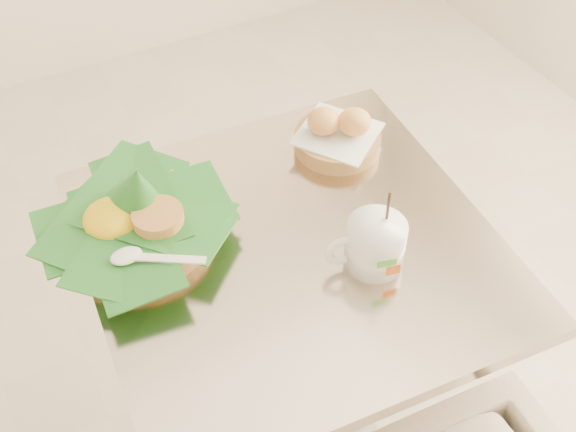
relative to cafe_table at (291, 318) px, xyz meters
name	(u,v)px	position (x,y,z in m)	size (l,w,h in m)	color
cafe_table	(291,318)	(0.00, 0.00, 0.00)	(0.74, 0.74, 0.75)	gray
rice_basket	(135,217)	(-0.23, 0.15, 0.27)	(0.34, 0.34, 0.17)	#AF844B
bread_basket	(338,135)	(0.20, 0.19, 0.25)	(0.21, 0.21, 0.09)	#AF844B
coffee_mug	(374,244)	(0.10, -0.10, 0.27)	(0.14, 0.11, 0.18)	white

